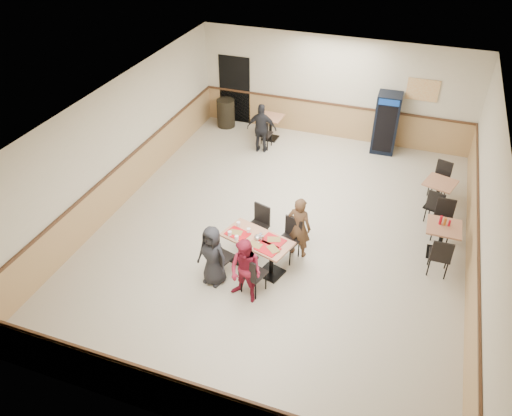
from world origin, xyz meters
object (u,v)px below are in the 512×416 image
at_px(diner_woman_right, 246,271).
at_px(pepsi_cooler, 386,123).
at_px(diner_woman_left, 213,256).
at_px(side_table_near, 442,236).
at_px(lone_diner, 262,128).
at_px(back_table, 271,124).
at_px(side_table_far, 438,191).
at_px(main_table, 257,248).
at_px(trash_bin, 226,113).
at_px(diner_man_opposite, 299,227).

bearing_deg(diner_woman_right, pepsi_cooler, 91.97).
relative_size(diner_woman_left, side_table_near, 1.78).
height_order(lone_diner, back_table, lone_diner).
bearing_deg(diner_woman_left, side_table_far, 57.35).
relative_size(main_table, side_table_near, 2.08).
xyz_separation_m(diner_woman_right, pepsi_cooler, (1.64, 6.84, 0.17)).
relative_size(side_table_near, trash_bin, 0.86).
height_order(diner_woman_right, diner_man_opposite, diner_man_opposite).
bearing_deg(lone_diner, side_table_far, 158.21).
distance_m(lone_diner, side_table_near, 5.89).
bearing_deg(diner_woman_right, trash_bin, 130.76).
bearing_deg(trash_bin, diner_woman_right, -64.69).
relative_size(side_table_far, pepsi_cooler, 0.49).
height_order(diner_man_opposite, pepsi_cooler, pepsi_cooler).
bearing_deg(side_table_far, diner_man_opposite, -133.92).
bearing_deg(lone_diner, diner_woman_right, 98.73).
distance_m(side_table_far, back_table, 5.30).
height_order(side_table_far, back_table, side_table_far).
xyz_separation_m(diner_man_opposite, lone_diner, (-2.21, 4.02, 0.01)).
distance_m(side_table_near, back_table, 6.34).
height_order(side_table_far, trash_bin, trash_bin).
bearing_deg(pepsi_cooler, side_table_far, -58.44).
bearing_deg(diner_man_opposite, trash_bin, -45.98).
distance_m(side_table_near, pepsi_cooler, 4.61).
distance_m(diner_man_opposite, side_table_near, 3.01).
xyz_separation_m(side_table_near, side_table_far, (-0.16, 1.78, -0.02)).
bearing_deg(side_table_near, diner_woman_left, -150.48).
relative_size(side_table_far, trash_bin, 0.97).
height_order(lone_diner, side_table_far, lone_diner).
relative_size(diner_woman_left, pepsi_cooler, 0.77).
distance_m(side_table_near, side_table_far, 1.79).
bearing_deg(diner_woman_left, back_table, 109.33).
relative_size(diner_woman_right, trash_bin, 1.59).
height_order(diner_woman_left, pepsi_cooler, pepsi_cooler).
xyz_separation_m(side_table_near, pepsi_cooler, (-1.77, 4.24, 0.36)).
height_order(side_table_near, back_table, side_table_near).
distance_m(main_table, lone_diner, 4.96).
height_order(diner_woman_left, diner_man_opposite, diner_man_opposite).
distance_m(diner_woman_right, diner_man_opposite, 1.71).
xyz_separation_m(side_table_far, back_table, (-4.88, 2.06, -0.00)).
xyz_separation_m(diner_woman_right, lone_diner, (-1.63, 5.63, 0.02)).
bearing_deg(diner_woman_right, diner_man_opposite, 85.58).
bearing_deg(side_table_near, pepsi_cooler, 112.69).
bearing_deg(pepsi_cooler, side_table_near, -69.04).
bearing_deg(diner_woman_left, diner_man_opposite, 57.03).
height_order(diner_woman_left, back_table, diner_woman_left).
xyz_separation_m(lone_diner, back_table, (-0.00, 0.81, -0.24)).
bearing_deg(main_table, pepsi_cooler, 90.18).
relative_size(diner_man_opposite, lone_diner, 0.99).
xyz_separation_m(pepsi_cooler, trash_bin, (-4.85, -0.04, -0.42)).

